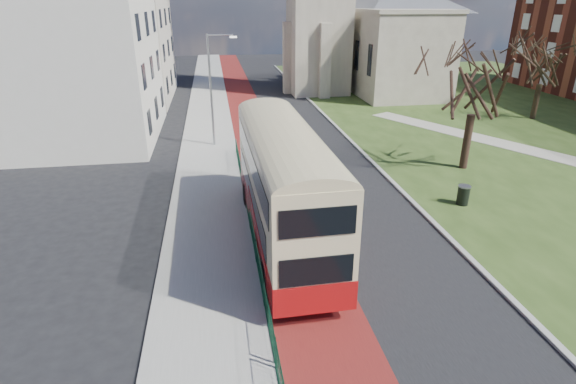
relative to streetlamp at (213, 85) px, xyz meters
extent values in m
plane|color=black|center=(4.35, -18.00, -4.59)|extent=(160.00, 160.00, 0.00)
cube|color=black|center=(5.85, 2.00, -4.59)|extent=(9.00, 120.00, 0.01)
cube|color=#591414|center=(3.15, 2.00, -4.59)|extent=(3.40, 120.00, 0.01)
cube|color=gray|center=(-0.65, 2.00, -4.53)|extent=(4.00, 120.00, 0.12)
cube|color=#999993|center=(1.35, 2.00, -4.53)|extent=(0.25, 120.00, 0.13)
cube|color=#999993|center=(10.45, 4.00, -4.53)|extent=(0.25, 80.00, 0.13)
cube|color=#2B4117|center=(30.35, 4.00, -4.57)|extent=(40.00, 80.00, 0.04)
cylinder|color=#0D3925|center=(1.40, -14.00, -3.49)|extent=(0.04, 24.00, 0.04)
cylinder|color=#0D3925|center=(1.40, -14.00, -4.44)|extent=(0.04, 24.00, 0.04)
cube|color=gray|center=(20.85, 20.00, -0.09)|extent=(9.00, 18.00, 9.00)
cube|color=beige|center=(-9.65, 4.00, 1.66)|extent=(10.00, 14.00, 12.50)
cube|color=#BFB5A2|center=(-9.65, 20.00, 0.91)|extent=(10.00, 16.00, 11.00)
cylinder|color=gray|center=(-0.15, 0.00, -0.47)|extent=(0.16, 0.16, 8.00)
cylinder|color=gray|center=(0.75, 0.00, 3.43)|extent=(1.80, 0.10, 0.10)
cube|color=silver|center=(1.65, 0.00, 3.28)|extent=(0.50, 0.18, 0.12)
cube|color=maroon|center=(2.85, -15.32, -3.45)|extent=(3.09, 12.42, 1.12)
cube|color=#CEBD8C|center=(2.85, -15.32, -1.25)|extent=(3.06, 12.36, 3.26)
cube|color=black|center=(1.43, -15.01, -2.27)|extent=(0.24, 10.15, 1.07)
cube|color=black|center=(4.26, -14.96, -2.27)|extent=(0.24, 10.15, 1.07)
cube|color=black|center=(1.44, -15.35, -0.58)|extent=(0.26, 11.14, 1.01)
cube|color=black|center=(4.27, -15.30, -0.58)|extent=(0.26, 11.14, 1.01)
cube|color=black|center=(2.75, -9.17, -2.27)|extent=(2.53, 0.12, 1.18)
cube|color=black|center=(2.75, -9.17, -0.58)|extent=(2.53, 0.12, 1.01)
cube|color=orange|center=(2.75, -9.17, 0.06)|extent=(2.01, 0.14, 0.34)
cylinder|color=black|center=(1.47, -11.14, -4.01)|extent=(0.36, 1.18, 1.17)
cylinder|color=black|center=(4.09, -11.09, -4.01)|extent=(0.36, 1.18, 1.17)
cylinder|color=black|center=(1.61, -19.06, -4.01)|extent=(0.36, 1.18, 1.17)
cylinder|color=black|center=(4.23, -19.01, -4.01)|extent=(0.36, 1.18, 1.17)
cylinder|color=#312018|center=(16.03, -7.65, -2.78)|extent=(0.64, 0.64, 3.55)
cylinder|color=#2D2216|center=(29.41, 3.81, -2.97)|extent=(0.61, 0.61, 3.16)
cylinder|color=black|center=(13.00, -13.03, -4.05)|extent=(0.63, 0.63, 1.01)
cylinder|color=gray|center=(13.00, -13.03, -3.51)|extent=(0.68, 0.68, 0.07)
camera|label=1|loc=(0.10, -33.38, 5.64)|focal=28.00mm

